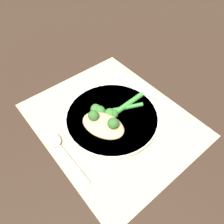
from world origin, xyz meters
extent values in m
plane|color=#332319|center=(0.00, 0.00, 0.00)|extent=(3.00, 3.00, 0.00)
cube|color=#C6B289|center=(0.00, 0.00, 0.00)|extent=(0.42, 0.35, 0.00)
cylinder|color=silver|center=(0.00, 0.00, 0.01)|extent=(0.23, 0.23, 0.01)
cylinder|color=silver|center=(0.00, 0.00, 0.02)|extent=(0.24, 0.24, 0.01)
ellipsoid|color=tan|center=(0.02, -0.04, 0.03)|extent=(0.13, 0.10, 0.03)
sphere|color=#336628|center=(-0.01, -0.05, 0.05)|extent=(0.03, 0.03, 0.03)
sphere|color=#336628|center=(0.04, -0.03, 0.05)|extent=(0.03, 0.03, 0.03)
cylinder|color=#3D8E38|center=(0.00, 0.03, 0.02)|extent=(0.06, 0.11, 0.01)
sphere|color=#38752D|center=(-0.02, -0.02, 0.03)|extent=(0.03, 0.03, 0.03)
sphere|color=#38752D|center=(-0.03, -0.02, 0.03)|extent=(0.03, 0.03, 0.03)
cylinder|color=#3D8E38|center=(0.00, 0.05, 0.02)|extent=(0.02, 0.11, 0.01)
sphere|color=#38752D|center=(0.01, 0.00, 0.03)|extent=(0.02, 0.02, 0.02)
sphere|color=#38752D|center=(0.00, -0.01, 0.03)|extent=(0.03, 0.03, 0.03)
cube|color=silver|center=(-0.05, 0.13, 0.01)|extent=(0.12, 0.04, 0.00)
cube|color=#B3B3B8|center=(0.04, 0.15, 0.01)|extent=(0.09, 0.03, 0.01)
cube|color=silver|center=(0.04, -0.15, 0.01)|extent=(0.12, 0.01, 0.00)
ellipsoid|color=silver|center=(-0.04, -0.15, 0.01)|extent=(0.05, 0.03, 0.01)
camera|label=1|loc=(0.27, -0.22, 0.45)|focal=35.00mm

